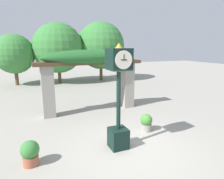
{
  "coord_description": "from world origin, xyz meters",
  "views": [
    {
      "loc": [
        -2.76,
        -5.1,
        3.14
      ],
      "look_at": [
        -0.3,
        0.66,
        1.78
      ],
      "focal_mm": 32.0,
      "sensor_mm": 36.0,
      "label": 1
    }
  ],
  "objects": [
    {
      "name": "pergola",
      "position": [
        0.0,
        3.96,
        2.25
      ],
      "size": [
        5.11,
        1.14,
        2.99
      ],
      "color": "gray",
      "rests_on": "ground"
    },
    {
      "name": "ground_plane",
      "position": [
        0.0,
        0.0,
        0.0
      ],
      "size": [
        60.0,
        60.0,
        0.0
      ],
      "primitive_type": "plane",
      "color": "gray"
    },
    {
      "name": "pedestal_clock",
      "position": [
        -0.3,
        0.16,
        1.74
      ],
      "size": [
        0.62,
        0.67,
        3.23
      ],
      "color": "black",
      "rests_on": "ground"
    },
    {
      "name": "tree_line",
      "position": [
        0.84,
        12.57,
        3.0
      ],
      "size": [
        10.94,
        4.34,
        5.34
      ],
      "color": "brown",
      "rests_on": "ground"
    },
    {
      "name": "potted_plant_near_right",
      "position": [
        1.21,
        0.89,
        0.33
      ],
      "size": [
        0.45,
        0.45,
        0.65
      ],
      "color": "gray",
      "rests_on": "ground"
    },
    {
      "name": "potted_plant_near_left",
      "position": [
        -2.87,
        0.21,
        0.36
      ],
      "size": [
        0.49,
        0.49,
        0.7
      ],
      "color": "#9E563D",
      "rests_on": "ground"
    }
  ]
}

